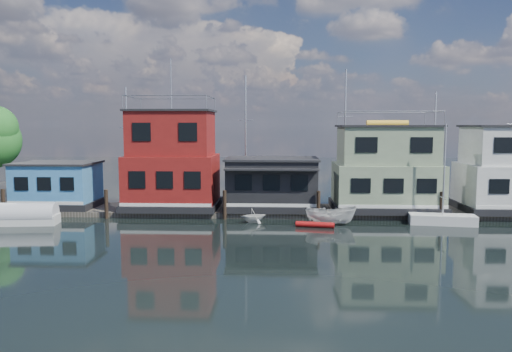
{
  "coord_description": "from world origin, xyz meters",
  "views": [
    {
      "loc": [
        0.06,
        -27.54,
        7.12
      ],
      "look_at": [
        -1.77,
        12.0,
        3.0
      ],
      "focal_mm": 35.0,
      "sensor_mm": 36.0,
      "label": 1
    }
  ],
  "objects_px": {
    "houseboat_red": "(172,162)",
    "day_sailer": "(442,219)",
    "houseboat_green": "(386,170)",
    "red_kayak": "(315,225)",
    "houseboat_dark": "(272,183)",
    "dinghy_white": "(254,215)",
    "tarp_runabout": "(28,216)",
    "houseboat_blue": "(57,185)",
    "motorboat": "(331,216)"
  },
  "relations": [
    {
      "from": "houseboat_red",
      "to": "tarp_runabout",
      "type": "height_order",
      "value": "houseboat_red"
    },
    {
      "from": "day_sailer",
      "to": "motorboat",
      "type": "bearing_deg",
      "value": -167.17
    },
    {
      "from": "houseboat_blue",
      "to": "houseboat_green",
      "type": "distance_m",
      "value": 26.53
    },
    {
      "from": "houseboat_red",
      "to": "day_sailer",
      "type": "bearing_deg",
      "value": -11.04
    },
    {
      "from": "houseboat_dark",
      "to": "day_sailer",
      "type": "relative_size",
      "value": 1.03
    },
    {
      "from": "tarp_runabout",
      "to": "houseboat_red",
      "type": "bearing_deg",
      "value": 23.22
    },
    {
      "from": "red_kayak",
      "to": "tarp_runabout",
      "type": "xyz_separation_m",
      "value": [
        -20.38,
        0.06,
        0.43
      ]
    },
    {
      "from": "houseboat_green",
      "to": "tarp_runabout",
      "type": "height_order",
      "value": "houseboat_green"
    },
    {
      "from": "houseboat_green",
      "to": "tarp_runabout",
      "type": "xyz_separation_m",
      "value": [
        -26.31,
        -5.35,
        -2.93
      ]
    },
    {
      "from": "houseboat_green",
      "to": "motorboat",
      "type": "xyz_separation_m",
      "value": [
        -4.76,
        -4.65,
        -2.85
      ]
    },
    {
      "from": "day_sailer",
      "to": "red_kayak",
      "type": "bearing_deg",
      "value": -163.12
    },
    {
      "from": "dinghy_white",
      "to": "houseboat_blue",
      "type": "bearing_deg",
      "value": 50.81
    },
    {
      "from": "houseboat_blue",
      "to": "houseboat_green",
      "type": "height_order",
      "value": "houseboat_green"
    },
    {
      "from": "houseboat_green",
      "to": "tarp_runabout",
      "type": "relative_size",
      "value": 1.96
    },
    {
      "from": "houseboat_green",
      "to": "dinghy_white",
      "type": "relative_size",
      "value": 4.28
    },
    {
      "from": "houseboat_green",
      "to": "red_kayak",
      "type": "xyz_separation_m",
      "value": [
        -5.93,
        -5.41,
        -3.35
      ]
    },
    {
      "from": "tarp_runabout",
      "to": "dinghy_white",
      "type": "relative_size",
      "value": 2.18
    },
    {
      "from": "houseboat_dark",
      "to": "houseboat_green",
      "type": "height_order",
      "value": "houseboat_green"
    },
    {
      "from": "houseboat_red",
      "to": "red_kayak",
      "type": "distance_m",
      "value": 12.92
    },
    {
      "from": "day_sailer",
      "to": "motorboat",
      "type": "xyz_separation_m",
      "value": [
        -7.98,
        -0.7,
        0.27
      ]
    },
    {
      "from": "houseboat_blue",
      "to": "dinghy_white",
      "type": "relative_size",
      "value": 3.26
    },
    {
      "from": "houseboat_blue",
      "to": "houseboat_green",
      "type": "xyz_separation_m",
      "value": [
        26.5,
        0.0,
        1.34
      ]
    },
    {
      "from": "houseboat_blue",
      "to": "houseboat_dark",
      "type": "xyz_separation_m",
      "value": [
        17.5,
        -0.02,
        0.21
      ]
    },
    {
      "from": "houseboat_blue",
      "to": "tarp_runabout",
      "type": "relative_size",
      "value": 1.49
    },
    {
      "from": "houseboat_blue",
      "to": "motorboat",
      "type": "distance_m",
      "value": 22.29
    },
    {
      "from": "houseboat_red",
      "to": "red_kayak",
      "type": "height_order",
      "value": "houseboat_red"
    },
    {
      "from": "houseboat_dark",
      "to": "tarp_runabout",
      "type": "relative_size",
      "value": 1.72
    },
    {
      "from": "houseboat_dark",
      "to": "tarp_runabout",
      "type": "height_order",
      "value": "houseboat_dark"
    },
    {
      "from": "houseboat_green",
      "to": "day_sailer",
      "type": "xyz_separation_m",
      "value": [
        3.23,
        -3.95,
        -3.13
      ]
    },
    {
      "from": "houseboat_dark",
      "to": "motorboat",
      "type": "xyz_separation_m",
      "value": [
        4.24,
        -4.63,
        -1.72
      ]
    },
    {
      "from": "dinghy_white",
      "to": "houseboat_green",
      "type": "bearing_deg",
      "value": -95.52
    },
    {
      "from": "houseboat_red",
      "to": "houseboat_dark",
      "type": "xyz_separation_m",
      "value": [
        8.0,
        -0.02,
        -1.69
      ]
    },
    {
      "from": "tarp_runabout",
      "to": "day_sailer",
      "type": "height_order",
      "value": "day_sailer"
    },
    {
      "from": "houseboat_green",
      "to": "tarp_runabout",
      "type": "distance_m",
      "value": 27.01
    },
    {
      "from": "houseboat_green",
      "to": "tarp_runabout",
      "type": "bearing_deg",
      "value": -168.51
    },
    {
      "from": "houseboat_dark",
      "to": "dinghy_white",
      "type": "xyz_separation_m",
      "value": [
        -1.28,
        -3.8,
        -1.9
      ]
    },
    {
      "from": "houseboat_blue",
      "to": "motorboat",
      "type": "xyz_separation_m",
      "value": [
        21.74,
        -4.65,
        -1.51
      ]
    },
    {
      "from": "houseboat_green",
      "to": "red_kayak",
      "type": "distance_m",
      "value": 8.7
    },
    {
      "from": "day_sailer",
      "to": "houseboat_blue",
      "type": "bearing_deg",
      "value": -179.75
    },
    {
      "from": "dinghy_white",
      "to": "motorboat",
      "type": "height_order",
      "value": "motorboat"
    },
    {
      "from": "motorboat",
      "to": "red_kayak",
      "type": "bearing_deg",
      "value": 123.48
    },
    {
      "from": "dinghy_white",
      "to": "tarp_runabout",
      "type": "bearing_deg",
      "value": 69.5
    },
    {
      "from": "day_sailer",
      "to": "houseboat_red",
      "type": "bearing_deg",
      "value": 176.77
    },
    {
      "from": "houseboat_green",
      "to": "day_sailer",
      "type": "distance_m",
      "value": 5.98
    },
    {
      "from": "houseboat_dark",
      "to": "red_kayak",
      "type": "bearing_deg",
      "value": -60.36
    },
    {
      "from": "houseboat_dark",
      "to": "houseboat_green",
      "type": "relative_size",
      "value": 0.88
    },
    {
      "from": "houseboat_dark",
      "to": "red_kayak",
      "type": "height_order",
      "value": "houseboat_dark"
    },
    {
      "from": "houseboat_red",
      "to": "tarp_runabout",
      "type": "relative_size",
      "value": 2.76
    },
    {
      "from": "houseboat_red",
      "to": "houseboat_dark",
      "type": "distance_m",
      "value": 8.18
    },
    {
      "from": "tarp_runabout",
      "to": "day_sailer",
      "type": "bearing_deg",
      "value": -3.92
    }
  ]
}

